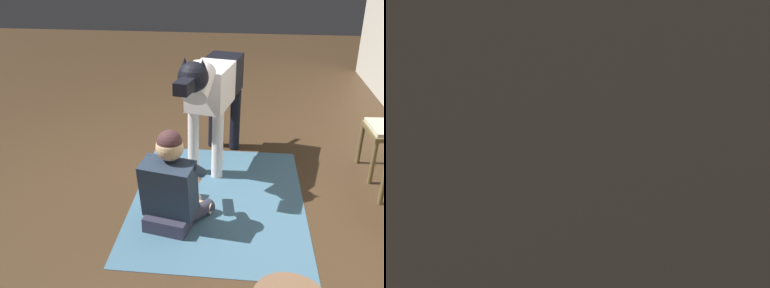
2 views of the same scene
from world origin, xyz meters
TOP-DOWN VIEW (x-y plane):
  - ground_plane at (0.00, 0.00)m, footprint 14.59×14.59m
  - area_rug at (0.16, 0.39)m, footprint 1.98×1.47m
  - person_sitting_on_floor at (0.54, 0.05)m, footprint 0.69×0.57m
  - large_dog at (-0.48, 0.28)m, footprint 1.58×0.53m
  - hot_dog_on_plate at (0.17, 0.13)m, footprint 0.23×0.23m

SIDE VIEW (x-z plane):
  - ground_plane at x=0.00m, z-range 0.00..0.00m
  - area_rug at x=0.16m, z-range 0.00..0.01m
  - hot_dog_on_plate at x=0.17m, z-range -0.01..0.06m
  - person_sitting_on_floor at x=0.54m, z-range -0.07..0.74m
  - large_dog at x=-0.48m, z-range 0.19..1.41m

